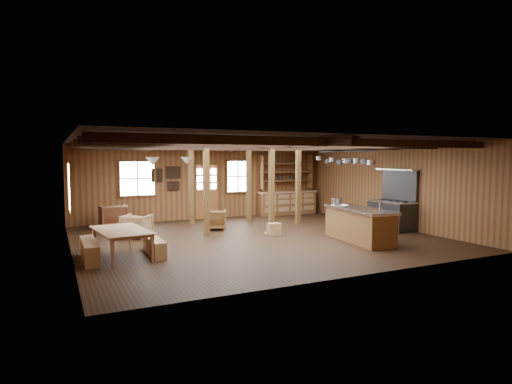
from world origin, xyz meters
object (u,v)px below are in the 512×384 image
Objects in this scene: armchair_a at (113,216)px; kitchen_island at (359,224)px; armchair_b at (215,220)px; commercial_range at (393,210)px; dining_table at (124,243)px; armchair_c at (137,226)px.

kitchen_island is at bearing 135.10° from armchair_a.
armchair_a is 1.20× the size of armchair_b.
commercial_range is 1.04× the size of dining_table.
dining_table is (-6.27, 0.82, -0.14)m from kitchen_island.
kitchen_island is 1.30× the size of commercial_range.
armchair_a is (-8.20, 4.29, -0.25)m from commercial_range.
dining_table is 2.22× the size of armchair_a.
commercial_range reaches higher than kitchen_island.
armchair_c is at bearing 155.75° from kitchen_island.
dining_table is at bearing -178.14° from commercial_range.
kitchen_island is at bearing -104.55° from dining_table.
kitchen_island is 8.00m from armchair_a.
kitchen_island is 1.36× the size of dining_table.
dining_table is 4.31m from armchair_b.
kitchen_island is at bearing -175.01° from armchair_c.
armchair_b is at bearing 154.52° from commercial_range.
commercial_range is 2.79× the size of armchair_b.
armchair_a is at bearing -44.23° from armchair_c.
kitchen_island is 3.42× the size of armchair_c.
armchair_c is (0.74, 2.44, 0.01)m from dining_table.
kitchen_island reaches higher than armchair_c.
armchair_b is (-2.97, 3.59, -0.16)m from kitchen_island.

